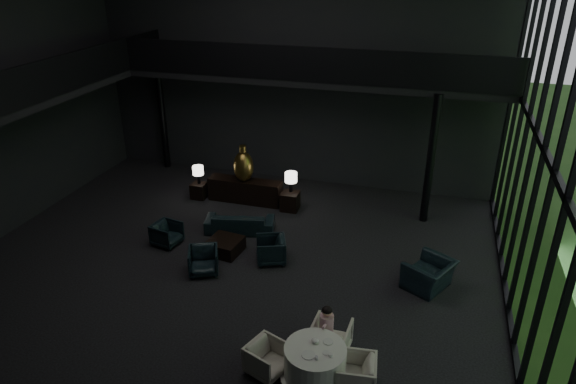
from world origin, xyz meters
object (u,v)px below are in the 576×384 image
(table_lamp_left, at_px, (198,171))
(window_armchair, at_px, (430,269))
(coffee_table, at_px, (225,246))
(dining_chair_east, at_px, (356,373))
(lounge_armchair_west, at_px, (167,233))
(dining_chair_north, at_px, (331,336))
(dining_chair_west, at_px, (267,358))
(child, at_px, (327,320))
(side_table_left, at_px, (199,191))
(dining_table, at_px, (315,365))
(side_table_right, at_px, (290,201))
(lounge_armchair_east, at_px, (271,249))
(bronze_urn, at_px, (243,166))
(table_lamp_right, at_px, (291,178))
(console, at_px, (245,191))
(lounge_armchair_south, at_px, (203,260))
(sofa, at_px, (240,219))

(table_lamp_left, xyz_separation_m, window_armchair, (7.67, -3.10, -0.44))
(coffee_table, bearing_deg, dining_chair_east, -41.76)
(lounge_armchair_west, distance_m, coffee_table, 1.75)
(table_lamp_left, distance_m, dining_chair_north, 8.40)
(coffee_table, xyz_separation_m, dining_chair_west, (2.56, -3.93, 0.15))
(dining_chair_west, xyz_separation_m, child, (0.97, 0.97, 0.42))
(lounge_armchair_west, bearing_deg, table_lamp_left, 18.36)
(side_table_left, height_order, dining_table, dining_table)
(lounge_armchair_west, relative_size, dining_chair_east, 0.93)
(dining_chair_north, relative_size, dining_chair_west, 1.18)
(side_table_right, bearing_deg, dining_chair_north, -66.34)
(lounge_armchair_east, bearing_deg, dining_chair_north, 16.39)
(bronze_urn, distance_m, table_lamp_right, 1.62)
(bronze_urn, xyz_separation_m, table_lamp_left, (-1.60, -0.07, -0.34))
(side_table_right, bearing_deg, console, 174.18)
(child, bearing_deg, table_lamp_left, -46.20)
(table_lamp_right, relative_size, coffee_table, 0.75)
(child, bearing_deg, coffee_table, -39.95)
(window_armchair, xyz_separation_m, dining_chair_west, (-2.92, -3.84, -0.18))
(coffee_table, height_order, dining_chair_north, dining_chair_north)
(side_table_left, height_order, child, child)
(lounge_armchair_south, bearing_deg, lounge_armchair_west, 124.34)
(side_table_left, xyz_separation_m, side_table_right, (3.20, 0.02, 0.04))
(bronze_urn, height_order, side_table_right, bronze_urn)
(console, height_order, window_armchair, window_armchair)
(side_table_right, relative_size, dining_chair_north, 0.74)
(bronze_urn, distance_m, window_armchair, 6.90)
(console, relative_size, side_table_right, 4.06)
(side_table_left, bearing_deg, coffee_table, -53.65)
(lounge_armchair_south, relative_size, dining_chair_east, 1.02)
(bronze_urn, bearing_deg, table_lamp_left, -177.36)
(console, bearing_deg, table_lamp_right, -2.48)
(table_lamp_left, relative_size, window_armchair, 0.51)
(side_table_right, bearing_deg, table_lamp_left, 179.80)
(side_table_left, xyz_separation_m, child, (5.72, -5.93, 0.50))
(window_armchair, relative_size, dining_table, 0.88)
(table_lamp_right, height_order, dining_chair_north, table_lamp_right)
(sofa, xyz_separation_m, child, (3.57, -4.20, 0.37))
(lounge_armchair_east, relative_size, child, 1.24)
(lounge_armchair_east, distance_m, dining_chair_west, 4.04)
(coffee_table, bearing_deg, lounge_armchair_west, -177.70)
(side_table_left, distance_m, sofa, 2.77)
(dining_chair_north, bearing_deg, lounge_armchair_south, -23.62)
(side_table_right, bearing_deg, table_lamp_right, 90.00)
(dining_table, bearing_deg, dining_chair_west, -174.11)
(coffee_table, bearing_deg, side_table_right, 71.33)
(window_armchair, bearing_deg, dining_chair_west, -9.14)
(console, height_order, side_table_right, console)
(coffee_table, relative_size, dining_table, 0.64)
(lounge_armchair_south, bearing_deg, child, -50.65)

